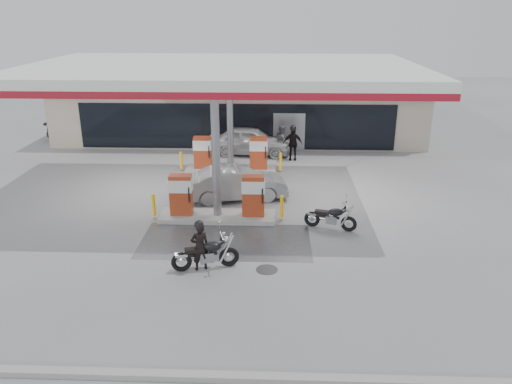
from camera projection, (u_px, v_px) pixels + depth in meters
ground at (212, 241)px, 17.69m from camera, size 90.00×90.00×0.00m
wet_patch at (226, 241)px, 17.67m from camera, size 6.00×3.00×0.00m
drain_cover at (267, 270)px, 15.74m from camera, size 0.70×0.70×0.01m
kerb at (173, 376)px, 11.11m from camera, size 28.00×0.25×0.15m
store_building at (241, 103)px, 31.92m from camera, size 22.00×8.22×4.00m
canopy at (222, 72)px, 20.54m from camera, size 16.00×10.02×5.51m
pump_island_near at (217, 202)px, 19.32m from camera, size 5.14×1.30×1.78m
pump_island_far at (231, 158)px, 24.94m from camera, size 5.14×1.30×1.78m
main_motorcycle at (206, 255)px, 15.66m from camera, size 2.12×0.90×1.11m
biker_main at (200, 247)px, 15.51m from camera, size 0.68×0.58×1.59m
parked_motorcycle at (331, 218)px, 18.49m from camera, size 1.94×0.95×1.02m
sedan_white at (250, 141)px, 27.88m from camera, size 4.73×2.24×1.56m
attendant at (282, 141)px, 27.41m from camera, size 0.68×0.87×1.76m
hatchback_silver at (237, 183)px, 21.36m from camera, size 4.50×2.34×1.41m
parked_car_left at (79, 131)px, 30.97m from camera, size 4.14×2.25×1.14m
biker_walking at (293, 144)px, 26.82m from camera, size 1.06×0.47×1.79m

